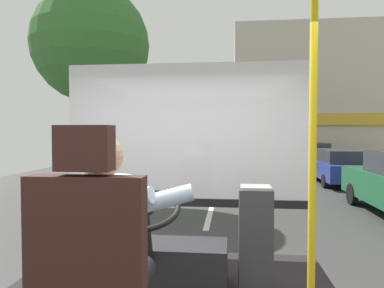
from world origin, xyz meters
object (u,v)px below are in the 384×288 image
Objects in this scene: steering_console at (157,262)px; handrail_pole at (313,151)px; parked_car_blue at (341,166)px; parked_car_charcoal at (309,156)px; parked_car_red at (295,150)px; bus_driver at (105,245)px; fare_box at (255,242)px.

handrail_pole reaches higher than steering_console.
steering_console is at bearing -113.11° from parked_car_blue.
parked_car_charcoal is 1.02× the size of parked_car_red.
parked_car_charcoal is at bearing -93.70° from parked_car_red.
parked_car_charcoal is (4.44, 16.56, -0.68)m from bus_driver.
parked_car_red is (3.80, 22.20, -1.10)m from handrail_pole.
fare_box is at bearing -103.39° from parked_car_charcoal.
bus_driver is at bearing -105.01° from parked_car_charcoal.
parked_car_red is at bearing 88.60° from parked_car_blue.
bus_driver is 12.72m from parked_car_blue.
bus_driver is at bearing -102.02° from parked_car_red.
steering_console is 1.51m from handrail_pole.
steering_console reaches higher than parked_car_charcoal.
fare_box is at bearing -2.82° from steering_console.
parked_car_red is (4.08, 21.63, -0.39)m from fare_box.
bus_driver is at bearing -124.71° from fare_box.
fare_box is 11.41m from parked_car_blue.
handrail_pole reaches higher than fare_box.
steering_console is at bearing -106.05° from parked_car_charcoal.
fare_box is (0.76, 1.09, -0.30)m from bus_driver.
handrail_pole is 2.69× the size of fare_box.
bus_driver reaches higher than steering_console.
fare_box reaches higher than steering_console.
bus_driver is 0.75× the size of steering_console.
bus_driver is 0.98× the size of fare_box.
parked_car_red is at bearing 77.37° from steering_console.
parked_car_charcoal is (-0.13, 4.71, 0.05)m from parked_car_blue.
parked_car_blue is (4.57, 10.71, -0.23)m from steering_console.
parked_car_blue is at bearing -88.38° from parked_car_charcoal.
parked_car_blue is at bearing 70.47° from fare_box.
parked_car_charcoal is at bearing 91.62° from parked_car_blue.
handrail_pole is at bearing -30.11° from steering_console.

